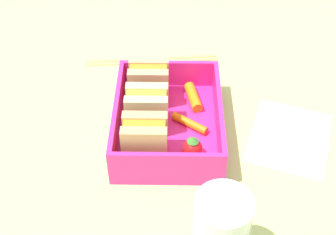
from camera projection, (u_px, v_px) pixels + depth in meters
ground_plane at (168, 137)px, 62.81cm from camera, size 120.00×120.00×2.00cm
bento_tray at (168, 129)px, 61.71cm from camera, size 17.79×13.69×1.20cm
bento_rim at (168, 115)px, 59.92cm from camera, size 17.79×13.69×3.99cm
sandwich_left at (145, 140)px, 55.48cm from camera, size 3.91×5.35×5.76cm
sandwich_center_left at (147, 109)px, 59.34cm from camera, size 3.91×5.35×5.76cm
sandwich_center at (149, 83)px, 63.21cm from camera, size 3.91×5.35×5.76cm
strawberry_far_left at (193, 147)px, 56.68cm from camera, size 2.41×2.41×3.01cm
carrot_stick_far_left at (190, 121)px, 61.15cm from camera, size 3.85×4.82×1.05cm
carrot_stick_left at (193, 97)px, 64.37cm from camera, size 5.10×2.49×1.46cm
chopstick_pair at (152, 59)px, 73.38cm from camera, size 3.39×20.45×0.70cm
drinking_glass at (221, 233)px, 45.29cm from camera, size 5.56×5.56×9.77cm
folded_napkin at (290, 137)px, 61.20cm from camera, size 14.76×13.31×0.40cm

